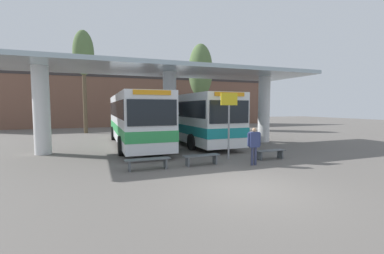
{
  "coord_description": "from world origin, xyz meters",
  "views": [
    {
      "loc": [
        -4.43,
        -6.87,
        2.59
      ],
      "look_at": [
        0.0,
        5.0,
        1.6
      ],
      "focal_mm": 24.0,
      "sensor_mm": 36.0,
      "label": 1
    }
  ],
  "objects_px": {
    "info_sign_platform": "(229,113)",
    "parked_car_street": "(191,119)",
    "poplar_tree_behind_left": "(83,55)",
    "waiting_bench_near_pillar": "(270,153)",
    "pedestrian_waiting": "(254,142)",
    "waiting_bench_far_platform": "(201,158)",
    "waiting_bench_mid_platform": "(148,161)",
    "transit_bus_left_bay": "(135,117)",
    "poplar_tree_behind_right": "(201,71)",
    "transit_bus_center_bay": "(190,116)"
  },
  "relations": [
    {
      "from": "transit_bus_center_bay",
      "to": "waiting_bench_mid_platform",
      "type": "xyz_separation_m",
      "value": [
        -4.59,
        -7.44,
        -1.54
      ]
    },
    {
      "from": "waiting_bench_mid_platform",
      "to": "poplar_tree_behind_left",
      "type": "relative_size",
      "value": 0.19
    },
    {
      "from": "transit_bus_left_bay",
      "to": "info_sign_platform",
      "type": "height_order",
      "value": "transit_bus_left_bay"
    },
    {
      "from": "waiting_bench_far_platform",
      "to": "parked_car_street",
      "type": "relative_size",
      "value": 0.36
    },
    {
      "from": "poplar_tree_behind_left",
      "to": "poplar_tree_behind_right",
      "type": "xyz_separation_m",
      "value": [
        12.38,
        0.1,
        -0.91
      ]
    },
    {
      "from": "transit_bus_left_bay",
      "to": "poplar_tree_behind_right",
      "type": "relative_size",
      "value": 1.23
    },
    {
      "from": "transit_bus_left_bay",
      "to": "waiting_bench_far_platform",
      "type": "distance_m",
      "value": 7.72
    },
    {
      "from": "info_sign_platform",
      "to": "pedestrian_waiting",
      "type": "xyz_separation_m",
      "value": [
        0.4,
        -1.58,
        -1.3
      ]
    },
    {
      "from": "waiting_bench_far_platform",
      "to": "pedestrian_waiting",
      "type": "height_order",
      "value": "pedestrian_waiting"
    },
    {
      "from": "waiting_bench_mid_platform",
      "to": "waiting_bench_far_platform",
      "type": "distance_m",
      "value": 2.4
    },
    {
      "from": "transit_bus_left_bay",
      "to": "poplar_tree_behind_right",
      "type": "bearing_deg",
      "value": -131.94
    },
    {
      "from": "transit_bus_center_bay",
      "to": "pedestrian_waiting",
      "type": "xyz_separation_m",
      "value": [
        -0.01,
        -8.26,
        -0.87
      ]
    },
    {
      "from": "transit_bus_left_bay",
      "to": "waiting_bench_near_pillar",
      "type": "height_order",
      "value": "transit_bus_left_bay"
    },
    {
      "from": "waiting_bench_near_pillar",
      "to": "waiting_bench_mid_platform",
      "type": "xyz_separation_m",
      "value": [
        -6.09,
        0.0,
        0.01
      ]
    },
    {
      "from": "transit_bus_center_bay",
      "to": "waiting_bench_near_pillar",
      "type": "relative_size",
      "value": 7.43
    },
    {
      "from": "transit_bus_left_bay",
      "to": "waiting_bench_near_pillar",
      "type": "bearing_deg",
      "value": 127.46
    },
    {
      "from": "pedestrian_waiting",
      "to": "poplar_tree_behind_left",
      "type": "bearing_deg",
      "value": 123.56
    },
    {
      "from": "waiting_bench_far_platform",
      "to": "pedestrian_waiting",
      "type": "xyz_separation_m",
      "value": [
        2.18,
        -0.82,
        0.68
      ]
    },
    {
      "from": "waiting_bench_mid_platform",
      "to": "parked_car_street",
      "type": "height_order",
      "value": "parked_car_street"
    },
    {
      "from": "info_sign_platform",
      "to": "poplar_tree_behind_right",
      "type": "xyz_separation_m",
      "value": [
        5.24,
        16.43,
        4.4
      ]
    },
    {
      "from": "waiting_bench_near_pillar",
      "to": "transit_bus_left_bay",
      "type": "bearing_deg",
      "value": 127.32
    },
    {
      "from": "waiting_bench_far_platform",
      "to": "waiting_bench_mid_platform",
      "type": "bearing_deg",
      "value": -180.0
    },
    {
      "from": "waiting_bench_far_platform",
      "to": "poplar_tree_behind_right",
      "type": "relative_size",
      "value": 0.17
    },
    {
      "from": "transit_bus_left_bay",
      "to": "info_sign_platform",
      "type": "xyz_separation_m",
      "value": [
        3.67,
        -6.56,
        0.42
      ]
    },
    {
      "from": "waiting_bench_near_pillar",
      "to": "waiting_bench_far_platform",
      "type": "relative_size",
      "value": 0.94
    },
    {
      "from": "waiting_bench_mid_platform",
      "to": "info_sign_platform",
      "type": "height_order",
      "value": "info_sign_platform"
    },
    {
      "from": "transit_bus_left_bay",
      "to": "waiting_bench_near_pillar",
      "type": "relative_size",
      "value": 7.79
    },
    {
      "from": "info_sign_platform",
      "to": "waiting_bench_far_platform",
      "type": "bearing_deg",
      "value": -156.85
    },
    {
      "from": "waiting_bench_near_pillar",
      "to": "pedestrian_waiting",
      "type": "height_order",
      "value": "pedestrian_waiting"
    },
    {
      "from": "transit_bus_left_bay",
      "to": "poplar_tree_behind_right",
      "type": "xyz_separation_m",
      "value": [
        8.91,
        9.87,
        4.82
      ]
    },
    {
      "from": "info_sign_platform",
      "to": "transit_bus_left_bay",
      "type": "bearing_deg",
      "value": 119.21
    },
    {
      "from": "poplar_tree_behind_right",
      "to": "parked_car_street",
      "type": "height_order",
      "value": "poplar_tree_behind_right"
    },
    {
      "from": "waiting_bench_near_pillar",
      "to": "waiting_bench_mid_platform",
      "type": "relative_size",
      "value": 0.83
    },
    {
      "from": "transit_bus_center_bay",
      "to": "poplar_tree_behind_right",
      "type": "relative_size",
      "value": 1.18
    },
    {
      "from": "transit_bus_center_bay",
      "to": "poplar_tree_behind_right",
      "type": "distance_m",
      "value": 11.9
    },
    {
      "from": "waiting_bench_mid_platform",
      "to": "pedestrian_waiting",
      "type": "xyz_separation_m",
      "value": [
        4.58,
        -0.82,
        0.67
      ]
    },
    {
      "from": "pedestrian_waiting",
      "to": "parked_car_street",
      "type": "distance_m",
      "value": 21.91
    },
    {
      "from": "poplar_tree_behind_left",
      "to": "parked_car_street",
      "type": "xyz_separation_m",
      "value": [
        12.45,
        3.44,
        -6.59
      ]
    },
    {
      "from": "poplar_tree_behind_right",
      "to": "parked_car_street",
      "type": "bearing_deg",
      "value": 88.74
    },
    {
      "from": "poplar_tree_behind_left",
      "to": "transit_bus_left_bay",
      "type": "bearing_deg",
      "value": -70.44
    },
    {
      "from": "info_sign_platform",
      "to": "poplar_tree_behind_right",
      "type": "relative_size",
      "value": 0.33
    },
    {
      "from": "poplar_tree_behind_left",
      "to": "parked_car_street",
      "type": "height_order",
      "value": "poplar_tree_behind_left"
    },
    {
      "from": "waiting_bench_far_platform",
      "to": "parked_car_street",
      "type": "distance_m",
      "value": 21.73
    },
    {
      "from": "transit_bus_center_bay",
      "to": "poplar_tree_behind_left",
      "type": "bearing_deg",
      "value": -53.57
    },
    {
      "from": "info_sign_platform",
      "to": "parked_car_street",
      "type": "relative_size",
      "value": 0.7
    },
    {
      "from": "waiting_bench_near_pillar",
      "to": "parked_car_street",
      "type": "bearing_deg",
      "value": 80.61
    },
    {
      "from": "waiting_bench_mid_platform",
      "to": "waiting_bench_far_platform",
      "type": "relative_size",
      "value": 1.13
    },
    {
      "from": "waiting_bench_near_pillar",
      "to": "poplar_tree_behind_right",
      "type": "height_order",
      "value": "poplar_tree_behind_right"
    },
    {
      "from": "info_sign_platform",
      "to": "poplar_tree_behind_left",
      "type": "relative_size",
      "value": 0.33
    },
    {
      "from": "pedestrian_waiting",
      "to": "transit_bus_center_bay",
      "type": "bearing_deg",
      "value": 100.68
    }
  ]
}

